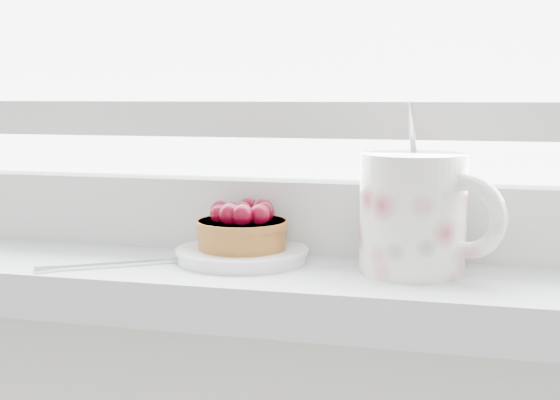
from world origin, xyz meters
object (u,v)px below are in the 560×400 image
(saucer, at_px, (242,255))
(raspberry_tart, at_px, (242,227))
(floral_mug, at_px, (416,211))
(fork, at_px, (138,263))

(saucer, height_order, raspberry_tart, raspberry_tart)
(saucer, bearing_deg, floral_mug, -2.28)
(raspberry_tart, distance_m, fork, 0.10)
(saucer, relative_size, floral_mug, 0.83)
(raspberry_tart, bearing_deg, fork, -155.33)
(saucer, distance_m, fork, 0.10)
(floral_mug, bearing_deg, fork, -172.20)
(saucer, height_order, fork, saucer)
(floral_mug, distance_m, fork, 0.26)
(floral_mug, xyz_separation_m, fork, (-0.25, -0.03, -0.05))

